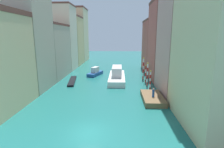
{
  "coord_description": "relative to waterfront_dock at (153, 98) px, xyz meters",
  "views": [
    {
      "loc": [
        3.21,
        -16.86,
        9.96
      ],
      "look_at": [
        1.48,
        22.47,
        1.5
      ],
      "focal_mm": 28.63,
      "sensor_mm": 36.0,
      "label": 1
    }
  ],
  "objects": [
    {
      "name": "waterfront_dock",
      "position": [
        0.0,
        0.0,
        0.0
      ],
      "size": [
        3.12,
        6.59,
        0.77
      ],
      "color": "brown",
      "rests_on": "ground"
    },
    {
      "name": "gondola_black",
      "position": [
        -15.64,
        10.84,
        -0.19
      ],
      "size": [
        2.64,
        8.48,
        0.39
      ],
      "color": "black",
      "rests_on": "ground"
    },
    {
      "name": "motorboat_0",
      "position": [
        -11.48,
        17.72,
        0.35
      ],
      "size": [
        3.66,
        5.93,
        2.15
      ],
      "color": "#234C93",
      "rests_on": "ground"
    },
    {
      "name": "building_right_0",
      "position": [
        5.31,
        -7.42,
        8.49
      ],
      "size": [
        7.03,
        12.21,
        17.72
      ],
      "color": "beige",
      "rests_on": "ground"
    },
    {
      "name": "mooring_pole_1",
      "position": [
        0.37,
        8.41,
        2.06
      ],
      "size": [
        0.33,
        0.33,
        4.78
      ],
      "color": "red",
      "rests_on": "ground"
    },
    {
      "name": "building_left_1",
      "position": [
        -22.13,
        5.56,
        10.3
      ],
      "size": [
        7.03,
        8.74,
        21.36
      ],
      "color": "#BCB299",
      "rests_on": "ground"
    },
    {
      "name": "building_left_5",
      "position": [
        -22.13,
        45.76,
        9.95
      ],
      "size": [
        7.03,
        10.34,
        20.64
      ],
      "color": "beige",
      "rests_on": "ground"
    },
    {
      "name": "mooring_pole_4",
      "position": [
        0.35,
        14.82,
        1.99
      ],
      "size": [
        0.33,
        0.33,
        4.64
      ],
      "color": "red",
      "rests_on": "ground"
    },
    {
      "name": "building_right_1",
      "position": [
        5.31,
        3.91,
        10.58
      ],
      "size": [
        7.03,
        10.25,
        21.9
      ],
      "color": "tan",
      "rests_on": "ground"
    },
    {
      "name": "building_right_3",
      "position": [
        5.31,
        25.98,
        6.83
      ],
      "size": [
        7.03,
        11.63,
        14.42
      ],
      "color": "#B25147",
      "rests_on": "ground"
    },
    {
      "name": "building_left_4",
      "position": [
        -22.13,
        35.49,
        7.88
      ],
      "size": [
        7.03,
        9.83,
        16.5
      ],
      "color": "#DBB77A",
      "rests_on": "ground"
    },
    {
      "name": "mooring_pole_0",
      "position": [
        0.44,
        5.29,
        1.57
      ],
      "size": [
        0.31,
        0.31,
        3.82
      ],
      "color": "red",
      "rests_on": "ground"
    },
    {
      "name": "ground_plane",
      "position": [
        -8.41,
        14.52,
        -0.39
      ],
      "size": [
        154.0,
        154.0,
        0.0
      ],
      "primitive_type": "plane",
      "color": "#1E6B66"
    },
    {
      "name": "mooring_pole_2",
      "position": [
        0.33,
        10.58,
        1.66
      ],
      "size": [
        0.28,
        0.28,
        4.0
      ],
      "color": "red",
      "rests_on": "ground"
    },
    {
      "name": "person_on_dock",
      "position": [
        -0.02,
        -0.48,
        1.02
      ],
      "size": [
        0.36,
        0.36,
        1.39
      ],
      "color": "#234C93",
      "rests_on": "waterfront_dock"
    },
    {
      "name": "building_left_3",
      "position": [
        -22.13,
        26.09,
        8.98
      ],
      "size": [
        7.03,
        8.22,
        18.71
      ],
      "color": "beige",
      "rests_on": "ground"
    },
    {
      "name": "building_right_2",
      "position": [
        5.31,
        14.67,
        8.52
      ],
      "size": [
        7.03,
        10.71,
        17.78
      ],
      "color": "#B25147",
      "rests_on": "ground"
    },
    {
      "name": "vaporetto_white",
      "position": [
        -5.83,
        12.69,
        0.73
      ],
      "size": [
        3.5,
        12.44,
        3.18
      ],
      "color": "white",
      "rests_on": "ground"
    },
    {
      "name": "building_left_2",
      "position": [
        -22.13,
        15.88,
        6.02
      ],
      "size": [
        7.03,
        12.0,
        12.78
      ],
      "color": "#BCB299",
      "rests_on": "ground"
    },
    {
      "name": "mooring_pole_3",
      "position": [
        0.2,
        13.65,
        2.23
      ],
      "size": [
        0.32,
        0.32,
        5.14
      ],
      "color": "red",
      "rests_on": "ground"
    }
  ]
}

